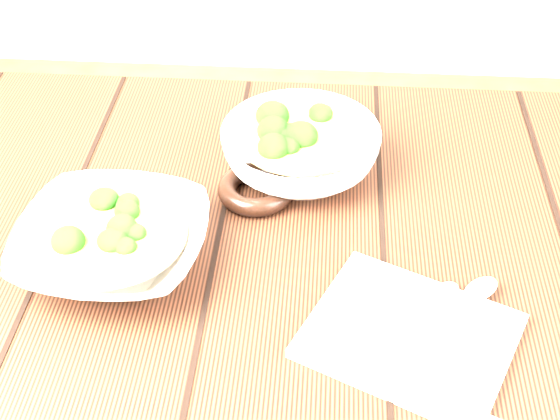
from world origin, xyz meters
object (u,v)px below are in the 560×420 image
at_px(table, 236,322).
at_px(napkin, 410,336).
at_px(trivet, 256,189).
at_px(soup_bowl_back, 301,149).
at_px(soup_bowl_front, 112,243).

relative_size(table, napkin, 5.80).
relative_size(table, trivet, 12.01).
distance_m(table, napkin, 0.27).
bearing_deg(soup_bowl_back, soup_bowl_front, -137.31).
distance_m(table, soup_bowl_front, 0.20).
xyz_separation_m(soup_bowl_front, napkin, (0.34, -0.09, -0.02)).
bearing_deg(napkin, soup_bowl_front, -170.92).
bearing_deg(soup_bowl_back, napkin, -65.51).
xyz_separation_m(table, napkin, (0.20, -0.12, 0.13)).
bearing_deg(table, trivet, 80.69).
bearing_deg(table, soup_bowl_front, -171.14).
height_order(trivet, napkin, trivet).
xyz_separation_m(soup_bowl_front, soup_bowl_back, (0.21, 0.19, 0.01)).
bearing_deg(napkin, trivet, 153.74).
bearing_deg(soup_bowl_back, table, -113.01).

